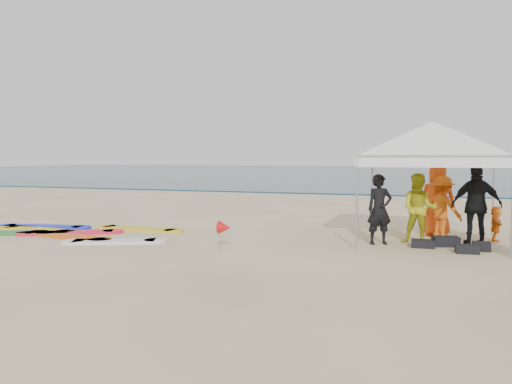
{
  "coord_description": "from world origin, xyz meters",
  "views": [
    {
      "loc": [
        3.33,
        -8.39,
        2.01
      ],
      "look_at": [
        -0.45,
        2.6,
        1.2
      ],
      "focal_mm": 35.0,
      "sensor_mm": 36.0,
      "label": 1
    }
  ],
  "objects_px": {
    "marker_pennant": "(225,228)",
    "person_black_a": "(379,209)",
    "surfboard_spread": "(69,232)",
    "person_black_b": "(477,205)",
    "person_orange_b": "(437,200)",
    "person_yellow": "(419,209)",
    "person_orange_a": "(442,208)",
    "person_seated": "(496,224)",
    "canopy_tent": "(432,122)"
  },
  "relations": [
    {
      "from": "marker_pennant",
      "to": "person_black_a",
      "type": "bearing_deg",
      "value": 31.13
    },
    {
      "from": "person_black_a",
      "to": "surfboard_spread",
      "type": "relative_size",
      "value": 0.29
    },
    {
      "from": "person_black_b",
      "to": "surfboard_spread",
      "type": "xyz_separation_m",
      "value": [
        -9.97,
        -1.44,
        -0.9
      ]
    },
    {
      "from": "person_orange_b",
      "to": "marker_pennant",
      "type": "height_order",
      "value": "person_orange_b"
    },
    {
      "from": "person_black_a",
      "to": "person_yellow",
      "type": "relative_size",
      "value": 0.99
    },
    {
      "from": "person_black_b",
      "to": "surfboard_spread",
      "type": "height_order",
      "value": "person_black_b"
    },
    {
      "from": "person_black_b",
      "to": "person_orange_a",
      "type": "bearing_deg",
      "value": -58.07
    },
    {
      "from": "person_black_a",
      "to": "person_yellow",
      "type": "bearing_deg",
      "value": -5.16
    },
    {
      "from": "person_black_a",
      "to": "person_orange_b",
      "type": "bearing_deg",
      "value": 25.08
    },
    {
      "from": "person_black_b",
      "to": "person_seated",
      "type": "bearing_deg",
      "value": -131.75
    },
    {
      "from": "marker_pennant",
      "to": "person_orange_b",
      "type": "bearing_deg",
      "value": 39.23
    },
    {
      "from": "person_seated",
      "to": "marker_pennant",
      "type": "bearing_deg",
      "value": 122.86
    },
    {
      "from": "person_seated",
      "to": "surfboard_spread",
      "type": "bearing_deg",
      "value": 106.34
    },
    {
      "from": "person_orange_a",
      "to": "person_black_b",
      "type": "xyz_separation_m",
      "value": [
        0.7,
        -0.75,
        0.16
      ]
    },
    {
      "from": "person_orange_a",
      "to": "person_orange_b",
      "type": "bearing_deg",
      "value": -44.76
    },
    {
      "from": "person_orange_b",
      "to": "person_yellow",
      "type": "bearing_deg",
      "value": 87.15
    },
    {
      "from": "person_black_b",
      "to": "marker_pennant",
      "type": "height_order",
      "value": "person_black_b"
    },
    {
      "from": "person_yellow",
      "to": "surfboard_spread",
      "type": "relative_size",
      "value": 0.3
    },
    {
      "from": "person_black_a",
      "to": "surfboard_spread",
      "type": "distance_m",
      "value": 7.99
    },
    {
      "from": "person_black_a",
      "to": "person_orange_a",
      "type": "xyz_separation_m",
      "value": [
        1.39,
        1.16,
        -0.03
      ]
    },
    {
      "from": "person_yellow",
      "to": "canopy_tent",
      "type": "xyz_separation_m",
      "value": [
        0.25,
        0.37,
        2.02
      ]
    },
    {
      "from": "person_seated",
      "to": "surfboard_spread",
      "type": "height_order",
      "value": "person_seated"
    },
    {
      "from": "person_yellow",
      "to": "person_orange_b",
      "type": "relative_size",
      "value": 0.88
    },
    {
      "from": "person_seated",
      "to": "person_orange_b",
      "type": "bearing_deg",
      "value": 76.11
    },
    {
      "from": "person_yellow",
      "to": "canopy_tent",
      "type": "height_order",
      "value": "canopy_tent"
    },
    {
      "from": "person_orange_b",
      "to": "canopy_tent",
      "type": "height_order",
      "value": "canopy_tent"
    },
    {
      "from": "person_yellow",
      "to": "surfboard_spread",
      "type": "bearing_deg",
      "value": -166.29
    },
    {
      "from": "person_yellow",
      "to": "marker_pennant",
      "type": "xyz_separation_m",
      "value": [
        -3.96,
        -2.23,
        -0.32
      ]
    },
    {
      "from": "surfboard_spread",
      "to": "marker_pennant",
      "type": "bearing_deg",
      "value": -9.96
    },
    {
      "from": "person_seated",
      "to": "marker_pennant",
      "type": "distance_m",
      "value": 6.5
    },
    {
      "from": "person_black_a",
      "to": "person_seated",
      "type": "distance_m",
      "value": 2.92
    },
    {
      "from": "person_black_a",
      "to": "person_orange_b",
      "type": "distance_m",
      "value": 2.13
    },
    {
      "from": "person_orange_a",
      "to": "canopy_tent",
      "type": "height_order",
      "value": "canopy_tent"
    },
    {
      "from": "person_seated",
      "to": "canopy_tent",
      "type": "relative_size",
      "value": 0.2
    },
    {
      "from": "canopy_tent",
      "to": "person_black_b",
      "type": "bearing_deg",
      "value": -18.32
    },
    {
      "from": "person_black_a",
      "to": "canopy_tent",
      "type": "height_order",
      "value": "canopy_tent"
    },
    {
      "from": "person_orange_b",
      "to": "person_seated",
      "type": "bearing_deg",
      "value": 176.57
    },
    {
      "from": "person_orange_a",
      "to": "marker_pennant",
      "type": "relative_size",
      "value": 2.44
    },
    {
      "from": "person_black_a",
      "to": "person_black_b",
      "type": "bearing_deg",
      "value": -16.87
    },
    {
      "from": "person_orange_a",
      "to": "person_black_a",
      "type": "bearing_deg",
      "value": 74.22
    },
    {
      "from": "person_black_a",
      "to": "canopy_tent",
      "type": "distance_m",
      "value": 2.43
    },
    {
      "from": "person_black_a",
      "to": "person_black_b",
      "type": "distance_m",
      "value": 2.13
    },
    {
      "from": "person_yellow",
      "to": "person_seated",
      "type": "distance_m",
      "value": 2.0
    },
    {
      "from": "person_seated",
      "to": "surfboard_spread",
      "type": "distance_m",
      "value": 10.74
    },
    {
      "from": "person_yellow",
      "to": "person_orange_a",
      "type": "bearing_deg",
      "value": 61.52
    },
    {
      "from": "person_orange_a",
      "to": "person_yellow",
      "type": "bearing_deg",
      "value": 91.1
    },
    {
      "from": "person_black_b",
      "to": "person_orange_b",
      "type": "xyz_separation_m",
      "value": [
        -0.81,
        1.29,
        -0.01
      ]
    },
    {
      "from": "canopy_tent",
      "to": "marker_pennant",
      "type": "height_order",
      "value": "canopy_tent"
    },
    {
      "from": "canopy_tent",
      "to": "surfboard_spread",
      "type": "distance_m",
      "value": 9.59
    },
    {
      "from": "person_orange_b",
      "to": "marker_pennant",
      "type": "relative_size",
      "value": 2.91
    }
  ]
}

